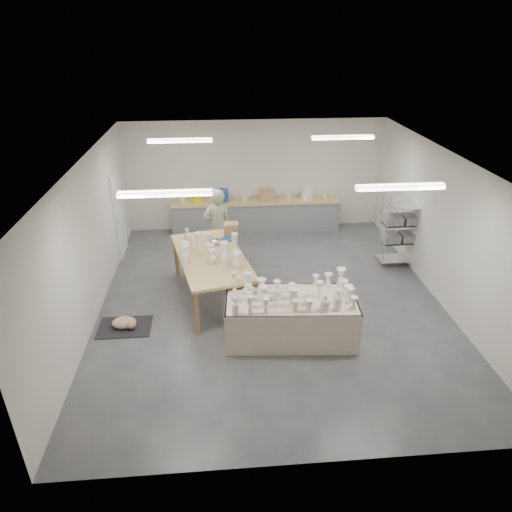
{
  "coord_description": "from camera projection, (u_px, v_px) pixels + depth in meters",
  "views": [
    {
      "loc": [
        -1.0,
        -8.06,
        5.18
      ],
      "look_at": [
        -0.31,
        0.04,
        1.05
      ],
      "focal_mm": 32.0,
      "sensor_mm": 36.0,
      "label": 1
    }
  ],
  "objects": [
    {
      "name": "wire_shelf",
      "position": [
        401.0,
        229.0,
        10.65
      ],
      "size": [
        0.88,
        0.48,
        1.8
      ],
      "color": "silver",
      "rests_on": "ground"
    },
    {
      "name": "potter",
      "position": [
        217.0,
        226.0,
        10.78
      ],
      "size": [
        0.78,
        0.62,
        1.85
      ],
      "primitive_type": "imported",
      "rotation": [
        0.0,
        0.0,
        3.44
      ],
      "color": "#99AB84",
      "rests_on": "ground"
    },
    {
      "name": "cat",
      "position": [
        125.0,
        323.0,
        8.67
      ],
      "size": [
        0.47,
        0.35,
        0.2
      ],
      "rotation": [
        0.0,
        0.0,
        -0.02
      ],
      "color": "white",
      "rests_on": "rug"
    },
    {
      "name": "drying_table",
      "position": [
        290.0,
        317.0,
        8.28
      ],
      "size": [
        2.42,
        1.28,
        1.2
      ],
      "rotation": [
        0.0,
        0.0,
        -0.07
      ],
      "color": "olive",
      "rests_on": "ground"
    },
    {
      "name": "red_stool",
      "position": [
        218.0,
        247.0,
        11.32
      ],
      "size": [
        0.38,
        0.38,
        0.3
      ],
      "rotation": [
        0.0,
        0.0,
        0.22
      ],
      "color": "red",
      "rests_on": "ground"
    },
    {
      "name": "back_counter",
      "position": [
        256.0,
        215.0,
        12.63
      ],
      "size": [
        4.6,
        0.6,
        1.24
      ],
      "color": "tan",
      "rests_on": "ground"
    },
    {
      "name": "room",
      "position": [
        266.0,
        208.0,
        8.72
      ],
      "size": [
        8.0,
        8.02,
        3.0
      ],
      "color": "#424449",
      "rests_on": "ground"
    },
    {
      "name": "work_table",
      "position": [
        212.0,
        254.0,
        9.38
      ],
      "size": [
        1.82,
        2.78,
        1.33
      ],
      "rotation": [
        0.0,
        0.0,
        0.22
      ],
      "color": "tan",
      "rests_on": "ground"
    },
    {
      "name": "rug",
      "position": [
        125.0,
        327.0,
        8.73
      ],
      "size": [
        1.0,
        0.7,
        0.02
      ],
      "primitive_type": "cube",
      "color": "black",
      "rests_on": "ground"
    }
  ]
}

